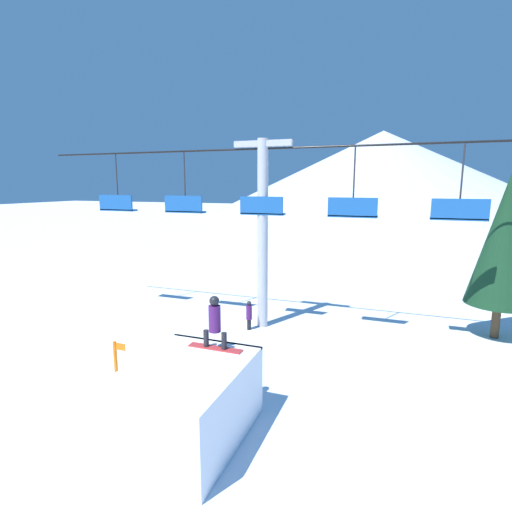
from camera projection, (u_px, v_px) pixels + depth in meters
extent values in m
plane|color=white|center=(131.00, 453.00, 8.94)|extent=(220.00, 220.00, 0.00)
cone|color=silver|center=(382.00, 172.00, 88.86)|extent=(74.05, 74.05, 17.57)
cube|color=white|center=(186.00, 403.00, 9.34)|extent=(2.60, 3.42, 1.80)
cube|color=silver|center=(216.00, 342.00, 10.71)|extent=(2.60, 0.10, 0.06)
cube|color=#B22D2D|center=(215.00, 348.00, 10.19)|extent=(1.45, 0.26, 0.03)
cylinder|color=black|center=(206.00, 338.00, 10.24)|extent=(0.14, 0.14, 0.43)
cylinder|color=black|center=(224.00, 341.00, 10.06)|extent=(0.14, 0.14, 0.43)
cylinder|color=#471956|center=(215.00, 319.00, 10.05)|extent=(0.31, 0.31, 0.68)
sphere|color=black|center=(214.00, 301.00, 9.97)|extent=(0.25, 0.25, 0.25)
cylinder|color=#B2B2B7|center=(263.00, 236.00, 16.32)|extent=(0.43, 0.43, 7.72)
cube|color=#B2B2B7|center=(263.00, 144.00, 15.67)|extent=(2.40, 0.24, 0.24)
cylinder|color=black|center=(263.00, 149.00, 15.71)|extent=(20.99, 0.08, 0.08)
cylinder|color=#28282D|center=(117.00, 182.00, 18.38)|extent=(0.06, 0.06, 2.56)
cube|color=#195199|center=(119.00, 210.00, 18.61)|extent=(1.80, 0.44, 0.08)
cube|color=#195199|center=(116.00, 203.00, 18.38)|extent=(1.80, 0.08, 0.70)
cylinder|color=#28282D|center=(185.00, 182.00, 17.16)|extent=(0.06, 0.06, 2.56)
cube|color=#195199|center=(186.00, 212.00, 17.38)|extent=(1.80, 0.44, 0.08)
cube|color=#195199|center=(183.00, 204.00, 17.16)|extent=(1.80, 0.08, 0.70)
cylinder|color=#28282D|center=(263.00, 182.00, 15.93)|extent=(0.06, 0.06, 2.56)
cube|color=#195199|center=(263.00, 214.00, 16.16)|extent=(1.80, 0.44, 0.08)
cube|color=#195199|center=(261.00, 205.00, 15.93)|extent=(1.80, 0.08, 0.70)
cylinder|color=#28282D|center=(354.00, 182.00, 14.71)|extent=(0.06, 0.06, 2.56)
cube|color=#195199|center=(352.00, 216.00, 14.93)|extent=(1.80, 0.44, 0.08)
cube|color=#195199|center=(352.00, 207.00, 14.70)|extent=(1.80, 0.08, 0.70)
cylinder|color=#28282D|center=(462.00, 181.00, 13.48)|extent=(0.06, 0.06, 2.56)
cube|color=#195199|center=(458.00, 219.00, 13.71)|extent=(1.80, 0.44, 0.08)
cube|color=#195199|center=(460.00, 209.00, 13.48)|extent=(1.80, 0.08, 0.70)
cylinder|color=#4C3823|center=(496.00, 321.00, 15.58)|extent=(0.31, 0.31, 1.37)
cone|color=#14381E|center=(505.00, 240.00, 15.02)|extent=(2.45, 2.45, 5.03)
cylinder|color=orange|center=(116.00, 368.00, 11.39)|extent=(0.10, 0.10, 1.56)
cube|color=orange|center=(120.00, 347.00, 11.21)|extent=(0.36, 0.02, 0.20)
cylinder|color=black|center=(249.00, 324.00, 16.51)|extent=(0.17, 0.17, 0.45)
cylinder|color=#471956|center=(249.00, 312.00, 16.42)|extent=(0.24, 0.24, 0.60)
sphere|color=#232328|center=(249.00, 303.00, 16.35)|extent=(0.18, 0.18, 0.18)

